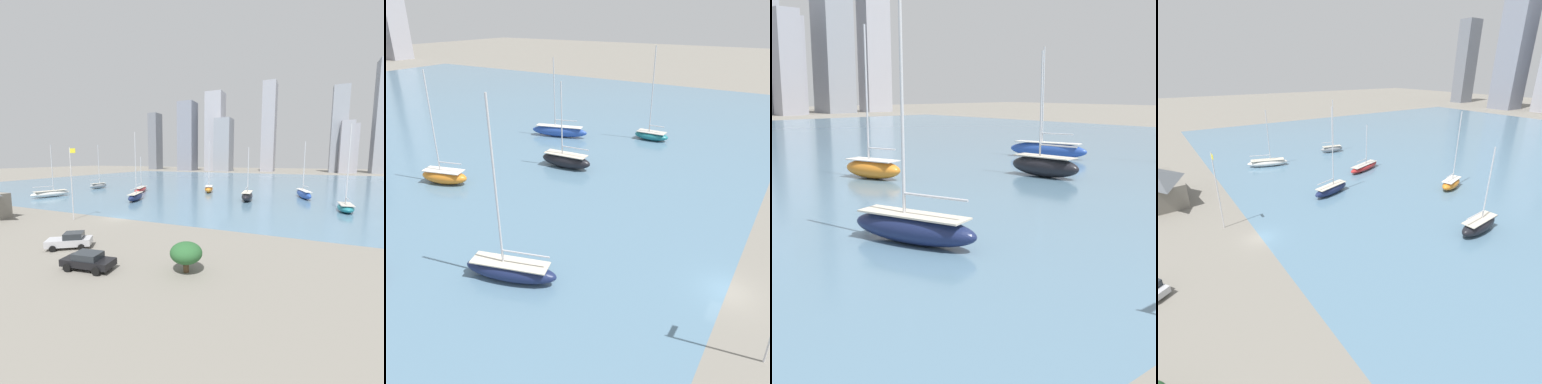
% 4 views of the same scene
% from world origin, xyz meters
% --- Properties ---
extents(ground_plane, '(500.00, 500.00, 0.00)m').
position_xyz_m(ground_plane, '(0.00, 0.00, 0.00)').
color(ground_plane, gray).
extents(harbor_water, '(180.00, 140.00, 0.00)m').
position_xyz_m(harbor_water, '(0.00, 70.00, 0.00)').
color(harbor_water, slate).
rests_on(harbor_water, ground_plane).
extents(boat_shed, '(13.37, 7.67, 5.45)m').
position_xyz_m(boat_shed, '(-22.01, -10.39, 2.72)').
color(boat_shed, slate).
rests_on(boat_shed, ground_plane).
extents(flag_pole, '(1.24, 0.14, 11.31)m').
position_xyz_m(flag_pole, '(-5.79, -3.51, 6.14)').
color(flag_pole, silver).
rests_on(flag_pole, ground_plane).
extents(sailboat_white, '(5.10, 9.58, 13.04)m').
position_xyz_m(sailboat_white, '(-31.30, 12.17, 0.89)').
color(sailboat_white, white).
rests_on(sailboat_white, harbor_water).
extents(sailboat_black, '(3.02, 7.90, 12.20)m').
position_xyz_m(sailboat_black, '(15.60, 26.14, 1.12)').
color(sailboat_black, black).
rests_on(sailboat_black, harbor_water).
extents(sailboat_orange, '(4.15, 6.86, 14.46)m').
position_xyz_m(sailboat_orange, '(2.41, 36.64, 1.07)').
color(sailboat_orange, orange).
rests_on(sailboat_orange, harbor_water).
extents(sailboat_red, '(5.36, 9.97, 10.21)m').
position_xyz_m(sailboat_red, '(-16.00, 29.37, 0.80)').
color(sailboat_red, '#B72828').
rests_on(sailboat_red, harbor_water).
extents(sailboat_navy, '(4.47, 8.37, 15.61)m').
position_xyz_m(sailboat_navy, '(-8.10, 15.99, 1.00)').
color(sailboat_navy, '#19234C').
rests_on(sailboat_navy, harbor_water).
extents(sailboat_gray, '(2.85, 6.53, 13.99)m').
position_xyz_m(sailboat_gray, '(-33.91, 31.43, 1.02)').
color(sailboat_gray, gray).
rests_on(sailboat_gray, harbor_water).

